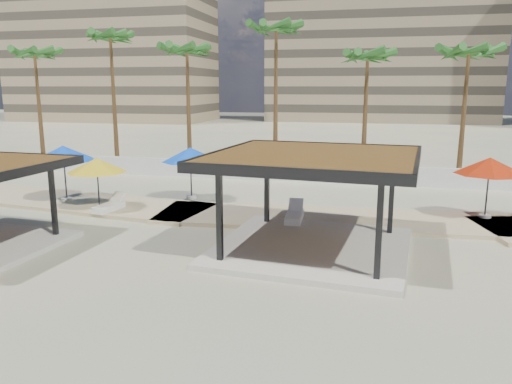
# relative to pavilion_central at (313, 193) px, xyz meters

# --- Properties ---
(ground) EXTENTS (200.00, 200.00, 0.00)m
(ground) POSITION_rel_pavilion_central_xyz_m (-1.59, -2.64, -2.16)
(ground) COLOR #CDB788
(ground) RESTS_ON ground
(promenade) EXTENTS (44.45, 7.97, 0.24)m
(promenade) POSITION_rel_pavilion_central_xyz_m (0.41, 5.02, -2.10)
(promenade) COLOR #C6B284
(promenade) RESTS_ON ground
(boundary_wall) EXTENTS (56.00, 0.30, 1.20)m
(boundary_wall) POSITION_rel_pavilion_central_xyz_m (-1.59, 13.36, -1.56)
(boundary_wall) COLOR silver
(boundary_wall) RESTS_ON ground
(building_west) EXTENTS (34.00, 16.00, 32.40)m
(building_west) POSITION_rel_pavilion_central_xyz_m (-43.59, 65.36, 13.11)
(building_west) COLOR #937F60
(building_west) RESTS_ON ground
(building_mid) EXTENTS (38.00, 16.00, 30.40)m
(building_mid) POSITION_rel_pavilion_central_xyz_m (2.41, 75.36, 12.11)
(building_mid) COLOR #847259
(building_mid) RESTS_ON ground
(pavilion_central) EXTENTS (7.79, 7.79, 3.62)m
(pavilion_central) POSITION_rel_pavilion_central_xyz_m (0.00, 0.00, 0.00)
(pavilion_central) COLOR beige
(pavilion_central) RESTS_ON ground
(umbrella_a) EXTENTS (3.79, 3.79, 2.83)m
(umbrella_a) POSITION_rel_pavilion_central_xyz_m (-13.21, 4.56, 0.45)
(umbrella_a) COLOR beige
(umbrella_a) RESTS_ON promenade
(umbrella_b) EXTENTS (3.68, 3.68, 2.48)m
(umbrella_b) POSITION_rel_pavilion_central_xyz_m (-10.52, 3.16, 0.15)
(umbrella_b) COLOR beige
(umbrella_b) RESTS_ON promenade
(umbrella_c) EXTENTS (3.18, 3.18, 2.70)m
(umbrella_c) POSITION_rel_pavilion_central_xyz_m (7.03, 5.84, 0.34)
(umbrella_c) COLOR beige
(umbrella_c) RESTS_ON promenade
(umbrella_f) EXTENTS (3.76, 3.76, 2.67)m
(umbrella_f) POSITION_rel_pavilion_central_xyz_m (-7.16, 6.56, 0.31)
(umbrella_f) COLOR beige
(umbrella_f) RESTS_ON promenade
(lounger_a) EXTENTS (0.86, 1.96, 0.72)m
(lounger_a) POSITION_rel_pavilion_central_xyz_m (-10.02, 3.20, -1.81)
(lounger_a) COLOR white
(lounger_a) RESTS_ON promenade
(lounger_b) EXTENTS (0.80, 2.10, 0.78)m
(lounger_b) POSITION_rel_pavilion_central_xyz_m (-1.20, 3.37, -1.79)
(lounger_b) COLOR white
(lounger_b) RESTS_ON promenade
(palm_a) EXTENTS (3.00, 3.00, 9.15)m
(palm_a) POSITION_rel_pavilion_central_xyz_m (-22.59, 15.66, 5.83)
(palm_a) COLOR brown
(palm_a) RESTS_ON ground
(palm_b) EXTENTS (3.00, 3.00, 10.25)m
(palm_b) POSITION_rel_pavilion_central_xyz_m (-16.59, 16.06, 6.87)
(palm_b) COLOR brown
(palm_b) RESTS_ON ground
(palm_c) EXTENTS (3.00, 3.00, 9.19)m
(palm_c) POSITION_rel_pavilion_central_xyz_m (-10.59, 15.46, 5.88)
(palm_c) COLOR brown
(palm_c) RESTS_ON ground
(palm_d) EXTENTS (3.00, 3.00, 10.54)m
(palm_d) POSITION_rel_pavilion_central_xyz_m (-4.59, 16.26, 7.14)
(palm_d) COLOR brown
(palm_d) RESTS_ON ground
(palm_e) EXTENTS (3.00, 3.00, 8.63)m
(palm_e) POSITION_rel_pavilion_central_xyz_m (1.41, 15.76, 5.35)
(palm_e) COLOR brown
(palm_e) RESTS_ON ground
(palm_f) EXTENTS (3.00, 3.00, 8.80)m
(palm_f) POSITION_rel_pavilion_central_xyz_m (7.41, 15.96, 5.50)
(palm_f) COLOR brown
(palm_f) RESTS_ON ground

